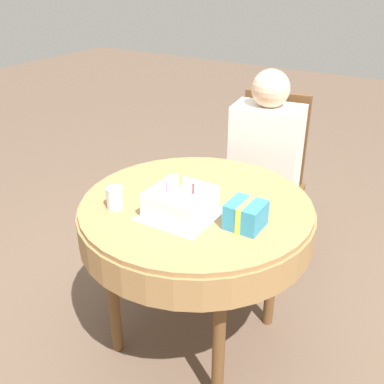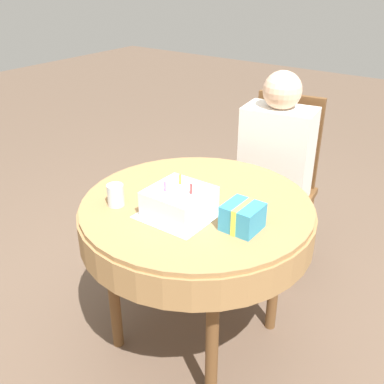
# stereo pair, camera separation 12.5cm
# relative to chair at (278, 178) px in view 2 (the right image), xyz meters

# --- Properties ---
(ground_plane) EXTENTS (12.00, 12.00, 0.00)m
(ground_plane) POSITION_rel_chair_xyz_m (0.03, -0.86, -0.50)
(ground_plane) COLOR brown
(dining_table) EXTENTS (0.97, 0.97, 0.73)m
(dining_table) POSITION_rel_chair_xyz_m (0.03, -0.86, 0.14)
(dining_table) COLOR #9E7547
(dining_table) RESTS_ON ground_plane
(chair) EXTENTS (0.47, 0.47, 0.96)m
(chair) POSITION_rel_chair_xyz_m (0.00, 0.00, 0.00)
(chair) COLOR brown
(chair) RESTS_ON ground_plane
(person) EXTENTS (0.40, 0.35, 1.13)m
(person) POSITION_rel_chair_xyz_m (0.01, -0.10, 0.17)
(person) COLOR #DBB293
(person) RESTS_ON ground_plane
(napkin) EXTENTS (0.27, 0.27, 0.00)m
(napkin) POSITION_rel_chair_xyz_m (0.04, -0.97, 0.23)
(napkin) COLOR white
(napkin) RESTS_ON dining_table
(birthday_cake) EXTENTS (0.22, 0.22, 0.14)m
(birthday_cake) POSITION_rel_chair_xyz_m (0.04, -0.97, 0.28)
(birthday_cake) COLOR white
(birthday_cake) RESTS_ON dining_table
(drinking_glass) EXTENTS (0.07, 0.07, 0.09)m
(drinking_glass) POSITION_rel_chair_xyz_m (-0.22, -1.07, 0.27)
(drinking_glass) COLOR silver
(drinking_glass) RESTS_ON dining_table
(gift_box) EXTENTS (0.13, 0.14, 0.10)m
(gift_box) POSITION_rel_chair_xyz_m (0.29, -0.92, 0.28)
(gift_box) COLOR teal
(gift_box) RESTS_ON dining_table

